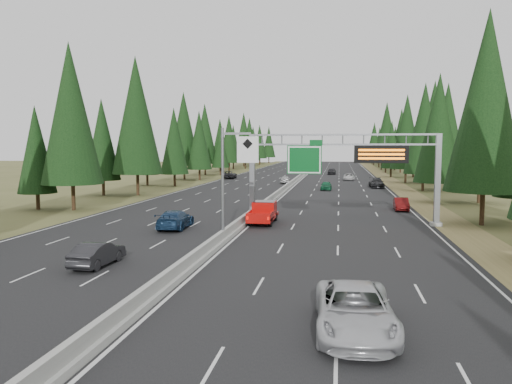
% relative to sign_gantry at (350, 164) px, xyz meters
% --- Properties ---
extents(road, '(32.00, 260.00, 0.08)m').
position_rel_sign_gantry_xyz_m(road, '(-8.92, 45.12, -5.23)').
color(road, black).
rests_on(road, ground).
extents(shoulder_right, '(3.60, 260.00, 0.06)m').
position_rel_sign_gantry_xyz_m(shoulder_right, '(8.88, 45.12, -5.24)').
color(shoulder_right, olive).
rests_on(shoulder_right, ground).
extents(shoulder_left, '(3.60, 260.00, 0.06)m').
position_rel_sign_gantry_xyz_m(shoulder_left, '(-26.72, 45.12, -5.24)').
color(shoulder_left, '#4A4F24').
rests_on(shoulder_left, ground).
extents(median_barrier, '(0.70, 260.00, 0.85)m').
position_rel_sign_gantry_xyz_m(median_barrier, '(-8.92, 45.12, -4.85)').
color(median_barrier, gray).
rests_on(median_barrier, road).
extents(sign_gantry, '(16.75, 0.98, 7.80)m').
position_rel_sign_gantry_xyz_m(sign_gantry, '(0.00, 0.00, 0.00)').
color(sign_gantry, slate).
rests_on(sign_gantry, road).
extents(hov_sign_pole, '(2.80, 0.50, 8.00)m').
position_rel_sign_gantry_xyz_m(hov_sign_pole, '(-8.33, -9.92, -0.54)').
color(hov_sign_pole, slate).
rests_on(hov_sign_pole, road).
extents(tree_row_right, '(12.08, 239.28, 18.68)m').
position_rel_sign_gantry_xyz_m(tree_row_right, '(13.16, 27.90, 4.00)').
color(tree_row_right, black).
rests_on(tree_row_right, ground).
extents(tree_row_left, '(11.76, 241.82, 18.98)m').
position_rel_sign_gantry_xyz_m(tree_row_left, '(-30.57, 29.56, 4.03)').
color(tree_row_left, black).
rests_on(tree_row_left, ground).
extents(silver_minivan, '(3.08, 6.16, 1.68)m').
position_rel_sign_gantry_xyz_m(silver_minivan, '(-0.27, -25.81, -4.35)').
color(silver_minivan, '#BABBC0').
rests_on(silver_minivan, road).
extents(red_pickup, '(2.04, 5.71, 1.86)m').
position_rel_sign_gantry_xyz_m(red_pickup, '(-7.42, -0.57, -4.16)').
color(red_pickup, black).
rests_on(red_pickup, road).
extents(car_ahead_green, '(1.72, 4.00, 1.35)m').
position_rel_sign_gantry_xyz_m(car_ahead_green, '(-2.85, 33.42, -4.52)').
color(car_ahead_green, '#135734').
rests_on(car_ahead_green, road).
extents(car_ahead_dkred, '(1.53, 4.06, 1.32)m').
position_rel_sign_gantry_xyz_m(car_ahead_dkred, '(5.58, 10.12, -4.53)').
color(car_ahead_dkred, '#5D0D0D').
rests_on(car_ahead_dkred, road).
extents(car_ahead_dkgrey, '(2.36, 5.44, 1.56)m').
position_rel_sign_gantry_xyz_m(car_ahead_dkgrey, '(5.10, 39.21, -4.41)').
color(car_ahead_dkgrey, black).
rests_on(car_ahead_dkgrey, road).
extents(car_ahead_white, '(2.15, 4.63, 1.28)m').
position_rel_sign_gantry_xyz_m(car_ahead_white, '(1.01, 56.28, -4.55)').
color(car_ahead_white, silver).
rests_on(car_ahead_white, road).
extents(car_ahead_far, '(1.97, 4.51, 1.51)m').
position_rel_sign_gantry_xyz_m(car_ahead_far, '(-2.64, 76.36, -4.43)').
color(car_ahead_far, black).
rests_on(car_ahead_far, road).
extents(car_onc_near, '(1.62, 4.22, 1.37)m').
position_rel_sign_gantry_xyz_m(car_onc_near, '(-14.30, -17.87, -4.50)').
color(car_onc_near, '#232326').
rests_on(car_onc_near, road).
extents(car_onc_blue, '(2.35, 5.32, 1.52)m').
position_rel_sign_gantry_xyz_m(car_onc_blue, '(-14.11, -4.88, -4.43)').
color(car_onc_blue, navy).
rests_on(car_onc_blue, road).
extents(car_onc_white, '(1.84, 4.10, 1.37)m').
position_rel_sign_gantry_xyz_m(car_onc_white, '(-10.49, 45.74, -4.51)').
color(car_onc_white, '#B2B2B2').
rests_on(car_onc_white, road).
extents(car_onc_far, '(2.87, 5.66, 1.53)m').
position_rel_sign_gantry_xyz_m(car_onc_far, '(-23.42, 57.40, -4.42)').
color(car_onc_far, '#232326').
rests_on(car_onc_far, road).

